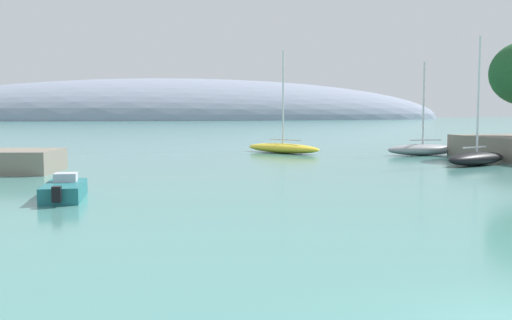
# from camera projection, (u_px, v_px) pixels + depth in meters

# --- Properties ---
(distant_ridge) EXTENTS (241.74, 64.98, 35.10)m
(distant_ridge) POSITION_uv_depth(u_px,v_px,m) (183.00, 120.00, 254.41)
(distant_ridge) COLOR gray
(distant_ridge) RESTS_ON ground
(sailboat_grey_near_shore) EXTENTS (6.66, 2.51, 8.26)m
(sailboat_grey_near_shore) POSITION_uv_depth(u_px,v_px,m) (422.00, 149.00, 52.58)
(sailboat_grey_near_shore) COLOR gray
(sailboat_grey_near_shore) RESTS_ON water
(sailboat_black_mid_mooring) EXTENTS (6.51, 4.19, 9.36)m
(sailboat_black_mid_mooring) POSITION_uv_depth(u_px,v_px,m) (477.00, 157.00, 43.03)
(sailboat_black_mid_mooring) COLOR black
(sailboat_black_mid_mooring) RESTS_ON water
(sailboat_yellow_outer_mooring) EXTENTS (6.55, 8.11, 9.57)m
(sailboat_yellow_outer_mooring) POSITION_uv_depth(u_px,v_px,m) (283.00, 147.00, 55.40)
(sailboat_yellow_outer_mooring) COLOR yellow
(sailboat_yellow_outer_mooring) RESTS_ON water
(motorboat_teal_alongside_breakwater) EXTENTS (1.87, 4.55, 1.13)m
(motorboat_teal_alongside_breakwater) POSITION_uv_depth(u_px,v_px,m) (64.00, 190.00, 26.65)
(motorboat_teal_alongside_breakwater) COLOR #1E6B70
(motorboat_teal_alongside_breakwater) RESTS_ON water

